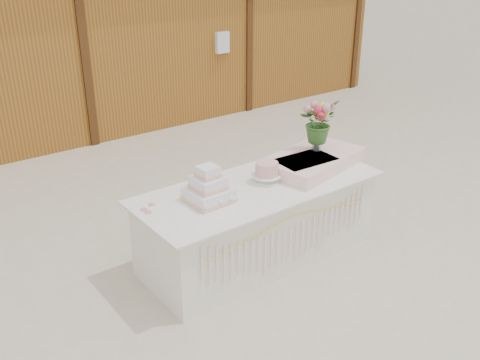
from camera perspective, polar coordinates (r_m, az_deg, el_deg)
name	(u,v)px	position (r m, az deg, el deg)	size (l,w,h in m)	color
ground	(258,256)	(5.37, 1.95, -8.08)	(80.00, 80.00, 0.00)	beige
barn	(35,18)	(10.00, -21.01, 15.83)	(12.60, 4.60, 3.30)	#92591E
cake_table	(259,222)	(5.17, 2.05, -4.47)	(2.40, 1.00, 0.77)	white
wedding_cake	(208,190)	(4.67, -3.39, -1.02)	(0.37, 0.37, 0.33)	white
pink_cake_stand	(267,171)	(5.04, 2.87, 0.97)	(0.27, 0.27, 0.20)	white
satin_runner	(313,160)	(5.45, 7.76, 2.10)	(1.06, 0.61, 0.13)	#FFCDCD
flower_vase	(317,143)	(5.52, 8.20, 3.88)	(0.10, 0.10, 0.14)	#BDBCC1
bouquet	(318,117)	(5.43, 8.37, 6.66)	(0.38, 0.33, 0.43)	#386829
loose_flowers	(153,210)	(4.59, -9.30, -3.20)	(0.13, 0.31, 0.02)	pink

